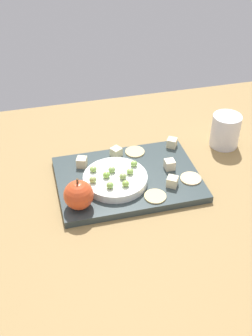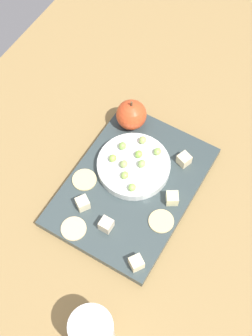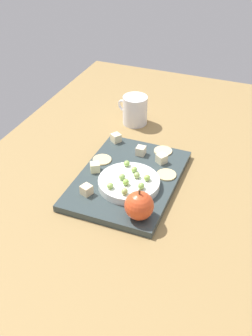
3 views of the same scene
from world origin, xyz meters
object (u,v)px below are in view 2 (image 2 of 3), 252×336
at_px(cheese_cube_3, 172,198).
at_px(grape_1, 122,146).
at_px(cracker_2, 161,221).
at_px(grape_3, 143,140).
at_px(platter, 132,186).
at_px(cup, 92,333).
at_px(cracker_1, 74,229).
at_px(cheese_cube_1, 83,203).
at_px(grape_7, 142,164).
at_px(apple_whole, 131,115).
at_px(grape_8, 157,151).
at_px(cheese_cube_0, 136,263).
at_px(serving_dish, 135,166).
at_px(cheese_cube_2, 106,225).
at_px(grape_5, 133,186).
at_px(grape_2, 124,175).
at_px(grape_6, 113,158).
at_px(grape_4, 124,164).
at_px(cheese_cube_4, 184,160).
at_px(cracker_0, 84,180).
at_px(grape_0, 138,154).

xyz_separation_m(cheese_cube_3, grape_1, (0.05, 0.15, 0.02)).
distance_m(cracker_2, grape_3, 0.19).
distance_m(platter, cup, 0.33).
bearing_deg(cheese_cube_3, cracker_1, 137.96).
bearing_deg(cheese_cube_1, grape_7, -24.66).
height_order(apple_whole, grape_8, apple_whole).
bearing_deg(cheese_cube_0, serving_dish, 30.91).
relative_size(cheese_cube_2, grape_5, 1.41).
bearing_deg(grape_2, grape_5, -112.89).
distance_m(platter, cracker_2, 0.11).
bearing_deg(cracker_2, grape_3, 41.75).
height_order(cheese_cube_2, grape_6, grape_6).
xyz_separation_m(grape_3, grape_4, (-0.07, 0.00, -0.00)).
relative_size(cracker_1, grape_2, 2.99).
bearing_deg(cup, grape_8, 11.89).
bearing_deg(cheese_cube_3, cheese_cube_2, 144.08).
height_order(cheese_cube_4, cracker_0, cheese_cube_4).
bearing_deg(platter, cracker_2, -114.77).
relative_size(cheese_cube_2, cracker_2, 0.47).
height_order(grape_1, grape_7, same).
relative_size(grape_0, grape_3, 1.00).
bearing_deg(cheese_cube_2, grape_2, 12.04).
relative_size(cheese_cube_0, grape_4, 1.41).
xyz_separation_m(cheese_cube_0, cup, (-0.16, 0.00, 0.02)).
distance_m(cheese_cube_0, grape_5, 0.16).
bearing_deg(grape_4, apple_whole, 22.87).
relative_size(serving_dish, cheese_cube_2, 6.39).
bearing_deg(grape_1, cheese_cube_2, -159.75).
bearing_deg(cracker_1, grape_3, -5.38).
xyz_separation_m(cracker_2, grape_4, (0.07, 0.13, 0.03)).
bearing_deg(grape_0, grape_2, 179.58).
xyz_separation_m(cracker_2, grape_8, (0.13, 0.08, 0.03)).
bearing_deg(grape_7, cheese_cube_1, 155.34).
bearing_deg(cracker_1, cracker_0, 21.90).
xyz_separation_m(cheese_cube_4, cracker_1, (-0.26, 0.12, -0.01)).
relative_size(platter, grape_5, 20.18).
relative_size(platter, cracker_0, 6.75).
bearing_deg(cup, cheese_cube_4, 3.66).
height_order(cheese_cube_0, grape_4, grape_4).
relative_size(apple_whole, grape_5, 3.92).
relative_size(apple_whole, cracker_0, 1.31).
height_order(cheese_cube_0, cup, cup).
bearing_deg(grape_6, grape_2, -118.34).
bearing_deg(serving_dish, apple_whole, 33.80).
distance_m(grape_0, grape_7, 0.03).
distance_m(apple_whole, cup, 0.48).
distance_m(apple_whole, grape_8, 0.11).
bearing_deg(cracker_2, cheese_cube_2, 126.74).
height_order(platter, cup, cup).
relative_size(cracker_0, grape_5, 2.99).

